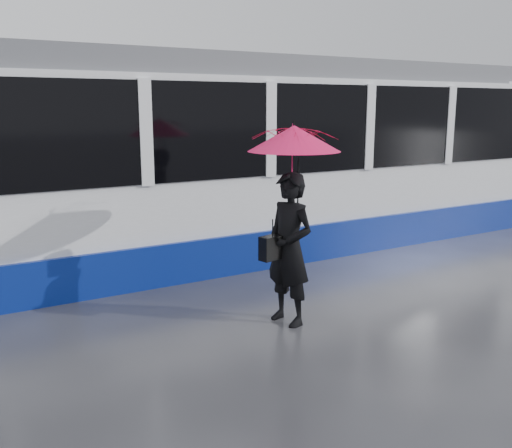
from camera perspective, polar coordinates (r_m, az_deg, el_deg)
ground at (r=7.36m, az=-4.38°, el=-8.66°), size 90.00×90.00×0.00m
rails at (r=9.55m, az=-11.13°, el=-3.98°), size 34.00×1.51×0.02m
woman at (r=6.72m, az=3.33°, el=-2.52°), size 0.56×0.74×1.82m
umbrella at (r=6.57m, az=3.81°, el=6.73°), size 1.27×1.27×1.23m
handbag at (r=6.61m, az=1.66°, el=-2.36°), size 0.35×0.21×0.46m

